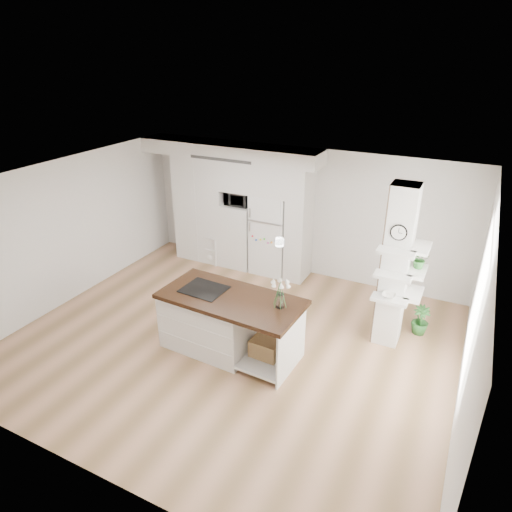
{
  "coord_description": "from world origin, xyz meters",
  "views": [
    {
      "loc": [
        3.21,
        -5.5,
        4.51
      ],
      "look_at": [
        0.0,
        0.9,
        1.2
      ],
      "focal_mm": 32.0,
      "sensor_mm": 36.0,
      "label": 1
    }
  ],
  "objects_px": {
    "refrigerator": "(271,234)",
    "bookshelf": "(211,250)",
    "floor_plant_a": "(392,328)",
    "kitchen_island": "(218,319)"
  },
  "relations": [
    {
      "from": "refrigerator",
      "to": "bookshelf",
      "type": "bearing_deg",
      "value": -172.48
    },
    {
      "from": "bookshelf",
      "to": "kitchen_island",
      "type": "bearing_deg",
      "value": -47.92
    },
    {
      "from": "bookshelf",
      "to": "floor_plant_a",
      "type": "bearing_deg",
      "value": -7.91
    },
    {
      "from": "refrigerator",
      "to": "kitchen_island",
      "type": "xyz_separation_m",
      "value": [
        0.41,
        -2.91,
        -0.36
      ]
    },
    {
      "from": "kitchen_island",
      "to": "floor_plant_a",
      "type": "bearing_deg",
      "value": 33.35
    },
    {
      "from": "refrigerator",
      "to": "floor_plant_a",
      "type": "relative_size",
      "value": 3.85
    },
    {
      "from": "kitchen_island",
      "to": "bookshelf",
      "type": "relative_size",
      "value": 3.5
    },
    {
      "from": "bookshelf",
      "to": "floor_plant_a",
      "type": "height_order",
      "value": "bookshelf"
    },
    {
      "from": "floor_plant_a",
      "to": "kitchen_island",
      "type": "bearing_deg",
      "value": -149.55
    },
    {
      "from": "refrigerator",
      "to": "bookshelf",
      "type": "relative_size",
      "value": 2.68
    }
  ]
}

